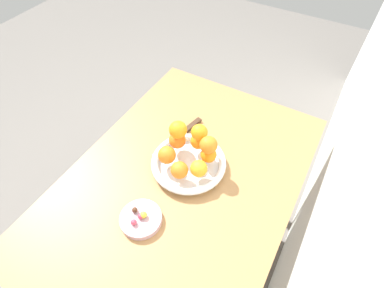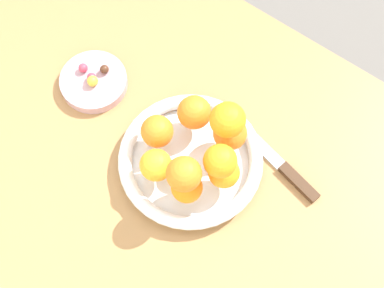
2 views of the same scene
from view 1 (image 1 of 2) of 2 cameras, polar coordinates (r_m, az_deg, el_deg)
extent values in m
plane|color=slate|center=(1.73, -1.34, -20.44)|extent=(6.00, 6.00, 0.00)
cube|color=#9E7042|center=(1.08, -2.02, -7.34)|extent=(1.10, 0.76, 0.04)
cylinder|color=#9E7042|center=(1.73, -2.45, 2.26)|extent=(0.05, 0.05, 0.70)
cylinder|color=#9E7042|center=(1.61, 17.53, -6.15)|extent=(0.05, 0.05, 0.70)
cylinder|color=silver|center=(1.09, -0.64, -4.13)|extent=(0.22, 0.22, 0.01)
torus|color=silver|center=(1.08, -0.64, -3.50)|extent=(0.27, 0.27, 0.03)
cylinder|color=#B28C99|center=(0.99, -9.70, -13.89)|extent=(0.13, 0.13, 0.02)
sphere|color=orange|center=(1.05, 3.15, -2.07)|extent=(0.06, 0.06, 0.06)
sphere|color=orange|center=(1.08, 1.19, 0.50)|extent=(0.06, 0.06, 0.06)
sphere|color=orange|center=(1.08, -2.80, 0.75)|extent=(0.06, 0.06, 0.06)
sphere|color=orange|center=(1.04, -4.80, -2.09)|extent=(0.06, 0.06, 0.06)
sphere|color=orange|center=(1.01, -2.63, -4.87)|extent=(0.06, 0.06, 0.06)
sphere|color=orange|center=(1.01, 1.31, -4.68)|extent=(0.06, 0.06, 0.06)
sphere|color=orange|center=(1.03, 1.46, 2.20)|extent=(0.06, 0.06, 0.06)
sphere|color=orange|center=(1.00, 3.17, -0.18)|extent=(0.06, 0.06, 0.06)
sphere|color=orange|center=(1.03, -2.68, 2.74)|extent=(0.06, 0.06, 0.06)
sphere|color=#472819|center=(0.98, -9.85, -13.42)|extent=(0.01, 0.01, 0.01)
sphere|color=#472819|center=(0.99, -10.85, -12.24)|extent=(0.02, 0.02, 0.02)
sphere|color=#C6384C|center=(0.97, -9.76, -13.41)|extent=(0.02, 0.02, 0.02)
sphere|color=gold|center=(0.97, -9.21, -13.19)|extent=(0.02, 0.02, 0.02)
sphere|color=#C6384C|center=(0.97, -11.05, -14.44)|extent=(0.02, 0.02, 0.02)
cube|color=#3F2819|center=(1.22, 0.12, 3.62)|extent=(0.09, 0.04, 0.01)
cube|color=silver|center=(1.16, -4.16, 0.04)|extent=(0.17, 0.06, 0.01)
camera|label=2|loc=(0.81, 49.46, 50.28)|focal=55.00mm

